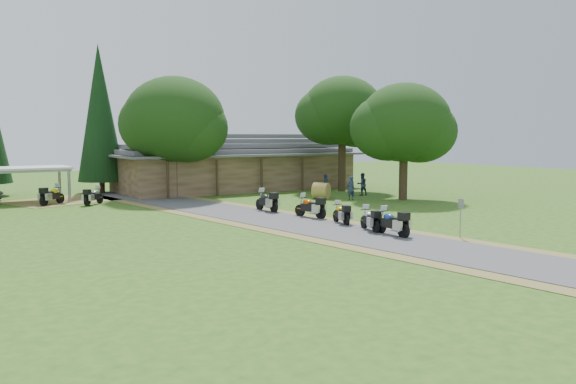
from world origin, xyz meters
TOP-DOWN VIEW (x-y plane):
  - ground at (0.00, 0.00)m, footprint 120.00×120.00m
  - driveway at (-0.50, 4.00)m, footprint 51.95×51.95m
  - lodge at (6.00, 24.00)m, footprint 21.40×9.40m
  - carport at (-11.13, 23.03)m, footprint 5.76×3.87m
  - motorcycle_row_a at (1.21, -0.85)m, footprint 0.65×1.97m
  - motorcycle_row_b at (1.25, 0.74)m, footprint 1.09×1.88m
  - motorcycle_row_c at (1.46, 3.28)m, footprint 0.99×1.83m
  - motorcycle_row_d at (1.35, 5.98)m, footprint 1.09×2.09m
  - motorcycle_row_e at (0.67, 9.70)m, footprint 0.75×2.06m
  - motorcycle_carport_a at (-9.84, 20.57)m, footprint 1.97×1.81m
  - motorcycle_carport_b at (-7.48, 19.00)m, footprint 1.76×1.69m
  - person_a at (8.99, 11.74)m, footprint 0.62×0.47m
  - person_b at (11.85, 13.86)m, footprint 0.66×0.53m
  - person_c at (8.01, 13.50)m, footprint 0.70×0.76m
  - hay_bale at (7.65, 13.54)m, footprint 1.63×1.60m
  - sign_post at (3.43, -2.96)m, footprint 0.33×0.05m
  - oak_lodge_left at (-1.09, 20.27)m, footprint 7.53×7.53m
  - oak_lodge_right at (12.75, 17.56)m, footprint 6.80×6.80m
  - oak_driveway at (12.35, 9.85)m, footprint 6.73×6.73m
  - cedar_near at (-4.88, 26.83)m, footprint 3.74×3.74m

SIDE VIEW (x-z plane):
  - ground at x=0.00m, z-range 0.00..0.00m
  - driveway at x=-0.50m, z-range 0.00..0.00m
  - motorcycle_row_c at x=1.46m, z-range 0.00..1.19m
  - hay_bale at x=7.65m, z-range 0.00..1.22m
  - motorcycle_row_b at x=1.25m, z-range 0.00..1.23m
  - motorcycle_carport_b at x=-7.48m, z-range 0.00..1.26m
  - motorcycle_row_a at x=1.21m, z-range 0.00..1.34m
  - motorcycle_row_d at x=1.35m, z-range 0.00..1.36m
  - motorcycle_carport_a at x=-9.84m, z-range 0.00..1.38m
  - motorcycle_row_e at x=0.67m, z-range 0.00..1.39m
  - sign_post at x=3.43m, z-range 0.00..1.81m
  - person_b at x=11.85m, z-range 0.00..2.07m
  - person_a at x=8.99m, z-range 0.00..2.08m
  - person_c at x=8.01m, z-range 0.00..2.17m
  - carport at x=-11.13m, z-range 0.00..2.48m
  - lodge at x=6.00m, z-range 0.00..4.90m
  - oak_driveway at x=12.35m, z-range 0.00..9.08m
  - oak_lodge_left at x=-1.09m, z-range 0.00..9.54m
  - oak_lodge_right at x=12.75m, z-range 0.00..10.95m
  - cedar_near at x=-4.88m, z-range 0.00..12.05m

